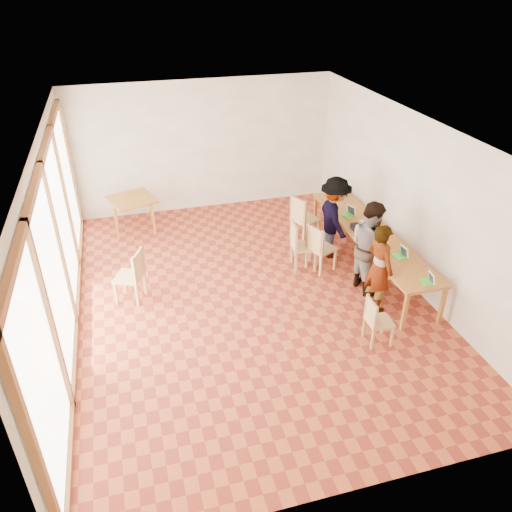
{
  "coord_description": "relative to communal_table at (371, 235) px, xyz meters",
  "views": [
    {
      "loc": [
        -1.83,
        -7.09,
        5.14
      ],
      "look_at": [
        0.01,
        -0.47,
        1.1
      ],
      "focal_mm": 35.0,
      "sensor_mm": 36.0,
      "label": 1
    }
  ],
  "objects": [
    {
      "name": "ground",
      "position": [
        -2.5,
        -0.37,
        -0.7
      ],
      "size": [
        8.0,
        8.0,
        0.0
      ],
      "primitive_type": "plane",
      "color": "#AD4D2A",
      "rests_on": "ground"
    },
    {
      "name": "communal_table",
      "position": [
        0.0,
        0.0,
        0.0
      ],
      "size": [
        0.8,
        4.0,
        0.75
      ],
      "color": "#A36E24",
      "rests_on": "ground"
    },
    {
      "name": "side_table",
      "position": [
        -4.27,
        2.83,
        -0.03
      ],
      "size": [
        0.9,
        0.9,
        0.75
      ],
      "rotation": [
        0.0,
        0.0,
        0.31
      ],
      "color": "#A36E24",
      "rests_on": "ground"
    },
    {
      "name": "laptop_near",
      "position": [
        0.09,
        -1.81,
        0.1
      ],
      "size": [
        0.21,
        0.23,
        0.18
      ],
      "rotation": [
        0.0,
        0.0,
        -0.15
      ],
      "color": "#4ED339",
      "rests_on": "communal_table"
    },
    {
      "name": "wall_right",
      "position": [
        0.5,
        -0.37,
        0.8
      ],
      "size": [
        0.1,
        8.0,
        3.0
      ],
      "primitive_type": "cube",
      "color": "white",
      "rests_on": "ground"
    },
    {
      "name": "clear_glass",
      "position": [
        -0.14,
        -0.71,
        0.09
      ],
      "size": [
        0.07,
        0.07,
        0.09
      ],
      "primitive_type": "cylinder",
      "color": "silver",
      "rests_on": "communal_table"
    },
    {
      "name": "window_wall",
      "position": [
        -5.46,
        -0.37,
        0.8
      ],
      "size": [
        0.1,
        8.0,
        3.0
      ],
      "primitive_type": "cube",
      "color": "white",
      "rests_on": "ground"
    },
    {
      "name": "pink_phone",
      "position": [
        0.33,
        -1.3,
        0.05
      ],
      "size": [
        0.05,
        0.1,
        0.01
      ],
      "primitive_type": "cube",
      "color": "#DE3B76",
      "rests_on": "communal_table"
    },
    {
      "name": "condiment_cup",
      "position": [
        0.0,
        0.4,
        0.08
      ],
      "size": [
        0.08,
        0.08,
        0.06
      ],
      "primitive_type": "cylinder",
      "color": "white",
      "rests_on": "communal_table"
    },
    {
      "name": "ceiling",
      "position": [
        -2.5,
        -0.37,
        2.32
      ],
      "size": [
        6.0,
        8.0,
        0.04
      ],
      "primitive_type": "cube",
      "color": "white",
      "rests_on": "wall_back"
    },
    {
      "name": "chair_near",
      "position": [
        -0.96,
        -2.09,
        -0.21
      ],
      "size": [
        0.39,
        0.39,
        0.43
      ],
      "rotation": [
        0.0,
        0.0,
        -0.05
      ],
      "color": "tan",
      "rests_on": "ground"
    },
    {
      "name": "green_bottle",
      "position": [
        0.23,
        1.64,
        0.19
      ],
      "size": [
        0.07,
        0.07,
        0.28
      ],
      "primitive_type": "cylinder",
      "color": "#247B49",
      "rests_on": "communal_table"
    },
    {
      "name": "chair_spare",
      "position": [
        -4.42,
        0.07,
        -0.11
      ],
      "size": [
        0.6,
        0.6,
        0.51
      ],
      "rotation": [
        0.0,
        0.0,
        2.71
      ],
      "color": "tan",
      "rests_on": "ground"
    },
    {
      "name": "laptop_far",
      "position": [
        -0.09,
        0.79,
        0.11
      ],
      "size": [
        0.28,
        0.3,
        0.21
      ],
      "rotation": [
        0.0,
        0.0,
        0.32
      ],
      "color": "#4ED339",
      "rests_on": "communal_table"
    },
    {
      "name": "black_pouch",
      "position": [
        -0.22,
        0.17,
        0.09
      ],
      "size": [
        0.16,
        0.26,
        0.09
      ],
      "primitive_type": "cube",
      "color": "black",
      "rests_on": "communal_table"
    },
    {
      "name": "chair_empty",
      "position": [
        -0.9,
        1.32,
        -0.08
      ],
      "size": [
        0.61,
        0.61,
        0.54
      ],
      "rotation": [
        0.0,
        0.0,
        0.37
      ],
      "color": "tan",
      "rests_on": "ground"
    },
    {
      "name": "laptop_mid",
      "position": [
        0.09,
        -0.96,
        0.1
      ],
      "size": [
        0.22,
        0.25,
        0.2
      ],
      "rotation": [
        0.0,
        0.0,
        0.1
      ],
      "color": "#4ED339",
      "rests_on": "communal_table"
    },
    {
      "name": "yellow_mug",
      "position": [
        -0.22,
        -0.34,
        0.1
      ],
      "size": [
        0.14,
        0.14,
        0.1
      ],
      "primitive_type": "imported",
      "rotation": [
        0.0,
        0.0,
        -0.2
      ],
      "color": "yellow",
      "rests_on": "communal_table"
    },
    {
      "name": "chair_far",
      "position": [
        -1.01,
        0.12,
        -0.11
      ],
      "size": [
        0.59,
        0.59,
        0.51
      ],
      "rotation": [
        0.0,
        0.0,
        0.4
      ],
      "color": "tan",
      "rests_on": "ground"
    },
    {
      "name": "person_mid",
      "position": [
        -0.35,
        -0.63,
        0.14
      ],
      "size": [
        0.71,
        0.87,
        1.69
      ],
      "primitive_type": "imported",
      "rotation": [
        0.0,
        0.0,
        1.66
      ],
      "color": "gray",
      "rests_on": "ground"
    },
    {
      "name": "wall_front",
      "position": [
        -2.5,
        -4.37,
        0.8
      ],
      "size": [
        6.0,
        0.1,
        3.0
      ],
      "primitive_type": "cube",
      "color": "white",
      "rests_on": "ground"
    },
    {
      "name": "wall_back",
      "position": [
        -2.5,
        3.63,
        0.8
      ],
      "size": [
        6.0,
        0.1,
        3.0
      ],
      "primitive_type": "cube",
      "color": "white",
      "rests_on": "ground"
    },
    {
      "name": "person_far",
      "position": [
        -0.5,
        0.6,
        0.13
      ],
      "size": [
        0.67,
        1.11,
        1.67
      ],
      "primitive_type": "imported",
      "rotation": [
        0.0,
        0.0,
        1.52
      ],
      "color": "gray",
      "rests_on": "ground"
    },
    {
      "name": "chair_mid",
      "position": [
        -1.32,
        0.33,
        -0.12
      ],
      "size": [
        0.49,
        0.49,
        0.51
      ],
      "rotation": [
        0.0,
        0.0,
        -0.1
      ],
      "color": "tan",
      "rests_on": "ground"
    },
    {
      "name": "person_near",
      "position": [
        -0.49,
        -1.25,
        0.09
      ],
      "size": [
        0.49,
        0.64,
        1.58
      ],
      "primitive_type": "imported",
      "rotation": [
        0.0,
        0.0,
        1.79
      ],
      "color": "gray",
      "rests_on": "ground"
    }
  ]
}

